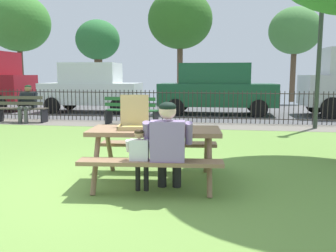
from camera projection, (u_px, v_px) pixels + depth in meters
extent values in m
cube|color=olive|center=(115.00, 163.00, 6.23)|extent=(28.00, 10.99, 0.02)
cube|color=slate|center=(163.00, 125.00, 10.91)|extent=(28.00, 1.40, 0.01)
cube|color=#515154|center=(181.00, 110.00, 15.37)|extent=(28.00, 7.71, 0.01)
cube|color=#8A684A|center=(155.00, 131.00, 4.98)|extent=(1.87, 0.93, 0.06)
cube|color=#8A684A|center=(150.00, 162.00, 4.43)|extent=(1.82, 0.45, 0.05)
cube|color=#8A684A|center=(159.00, 144.00, 5.61)|extent=(1.82, 0.45, 0.05)
cylinder|color=#8A684A|center=(96.00, 164.00, 4.67)|extent=(0.11, 0.44, 0.74)
cylinder|color=#8A684A|center=(110.00, 151.00, 5.48)|extent=(0.11, 0.44, 0.74)
cylinder|color=#8A684A|center=(209.00, 166.00, 4.58)|extent=(0.11, 0.44, 0.74)
cylinder|color=#8A684A|center=(207.00, 152.00, 5.39)|extent=(0.11, 0.44, 0.74)
cube|color=tan|center=(133.00, 128.00, 4.97)|extent=(0.46, 0.46, 0.01)
cube|color=silver|center=(133.00, 128.00, 4.97)|extent=(0.43, 0.43, 0.00)
cube|color=tan|center=(132.00, 128.00, 4.77)|extent=(0.40, 0.08, 0.04)
cube|color=tan|center=(135.00, 124.00, 5.16)|extent=(0.40, 0.08, 0.04)
cube|color=tan|center=(119.00, 126.00, 4.96)|extent=(0.08, 0.40, 0.04)
cube|color=tan|center=(148.00, 126.00, 4.97)|extent=(0.08, 0.40, 0.04)
cube|color=tan|center=(135.00, 109.00, 5.14)|extent=(0.41, 0.11, 0.41)
cylinder|color=tan|center=(133.00, 128.00, 4.97)|extent=(0.34, 0.34, 0.01)
cylinder|color=#ECD45D|center=(133.00, 127.00, 4.97)|extent=(0.32, 0.32, 0.00)
pyramid|color=#F9D472|center=(162.00, 130.00, 4.85)|extent=(0.23, 0.20, 0.01)
cube|color=tan|center=(169.00, 129.00, 4.85)|extent=(0.07, 0.18, 0.02)
cylinder|color=black|center=(162.00, 171.00, 4.86)|extent=(0.12, 0.12, 0.44)
cylinder|color=black|center=(161.00, 156.00, 4.62)|extent=(0.19, 0.43, 0.15)
cylinder|color=black|center=(177.00, 171.00, 4.85)|extent=(0.12, 0.12, 0.44)
cylinder|color=black|center=(176.00, 157.00, 4.61)|extent=(0.19, 0.43, 0.15)
cube|color=#8C72A5|center=(167.00, 142.00, 4.38)|extent=(0.44, 0.26, 0.52)
cylinder|color=#8C72A5|center=(147.00, 133.00, 4.43)|extent=(0.11, 0.22, 0.31)
cylinder|color=#8C72A5|center=(189.00, 133.00, 4.39)|extent=(0.11, 0.22, 0.31)
sphere|color=beige|center=(168.00, 111.00, 4.34)|extent=(0.21, 0.21, 0.21)
ellipsoid|color=black|center=(168.00, 107.00, 4.32)|extent=(0.21, 0.20, 0.12)
cylinder|color=black|center=(138.00, 174.00, 4.70)|extent=(0.07, 0.07, 0.44)
cylinder|color=black|center=(136.00, 159.00, 4.55)|extent=(0.10, 0.24, 0.08)
cylinder|color=black|center=(146.00, 174.00, 4.69)|extent=(0.07, 0.07, 0.44)
cylinder|color=black|center=(145.00, 159.00, 4.54)|extent=(0.10, 0.24, 0.08)
cube|color=silver|center=(139.00, 151.00, 4.41)|extent=(0.24, 0.14, 0.29)
cylinder|color=silver|center=(128.00, 146.00, 4.44)|extent=(0.06, 0.12, 0.17)
cylinder|color=silver|center=(151.00, 146.00, 4.42)|extent=(0.06, 0.12, 0.17)
sphere|color=tan|center=(139.00, 134.00, 4.39)|extent=(0.12, 0.12, 0.12)
ellipsoid|color=#302416|center=(139.00, 132.00, 4.39)|extent=(0.12, 0.11, 0.07)
cylinder|color=#2D2823|center=(167.00, 93.00, 11.46)|extent=(23.99, 0.03, 0.03)
cylinder|color=#2D2823|center=(167.00, 117.00, 11.58)|extent=(23.99, 0.03, 0.03)
cylinder|color=#2D2823|center=(0.00, 104.00, 12.45)|extent=(0.02, 0.02, 1.02)
cylinder|color=#2D2823|center=(3.00, 104.00, 12.43)|extent=(0.02, 0.02, 1.02)
cylinder|color=#2D2823|center=(7.00, 104.00, 12.41)|extent=(0.02, 0.02, 1.02)
cylinder|color=#2D2823|center=(11.00, 104.00, 12.39)|extent=(0.02, 0.02, 1.02)
cylinder|color=#2D2823|center=(14.00, 104.00, 12.36)|extent=(0.02, 0.02, 1.02)
cylinder|color=#2D2823|center=(18.00, 104.00, 12.34)|extent=(0.02, 0.02, 1.02)
cylinder|color=#2D2823|center=(22.00, 104.00, 12.32)|extent=(0.02, 0.02, 1.02)
cylinder|color=#2D2823|center=(26.00, 104.00, 12.30)|extent=(0.02, 0.02, 1.02)
cylinder|color=#2D2823|center=(29.00, 104.00, 12.28)|extent=(0.02, 0.02, 1.02)
cylinder|color=#2D2823|center=(33.00, 104.00, 12.25)|extent=(0.02, 0.02, 1.02)
cylinder|color=#2D2823|center=(37.00, 104.00, 12.23)|extent=(0.02, 0.02, 1.02)
cylinder|color=#2D2823|center=(41.00, 104.00, 12.21)|extent=(0.02, 0.02, 1.02)
cylinder|color=#2D2823|center=(45.00, 104.00, 12.19)|extent=(0.02, 0.02, 1.02)
cylinder|color=#2D2823|center=(49.00, 104.00, 12.17)|extent=(0.02, 0.02, 1.02)
cylinder|color=#2D2823|center=(52.00, 105.00, 12.14)|extent=(0.02, 0.02, 1.02)
cylinder|color=#2D2823|center=(56.00, 105.00, 12.12)|extent=(0.02, 0.02, 1.02)
cylinder|color=#2D2823|center=(60.00, 105.00, 12.10)|extent=(0.02, 0.02, 1.02)
cylinder|color=#2D2823|center=(64.00, 105.00, 12.08)|extent=(0.02, 0.02, 1.02)
cylinder|color=#2D2823|center=(68.00, 105.00, 12.06)|extent=(0.02, 0.02, 1.02)
cylinder|color=#2D2823|center=(72.00, 105.00, 12.03)|extent=(0.02, 0.02, 1.02)
cylinder|color=#2D2823|center=(76.00, 105.00, 12.01)|extent=(0.02, 0.02, 1.02)
cylinder|color=#2D2823|center=(80.00, 105.00, 11.99)|extent=(0.02, 0.02, 1.02)
cylinder|color=#2D2823|center=(84.00, 105.00, 11.97)|extent=(0.02, 0.02, 1.02)
cylinder|color=#2D2823|center=(88.00, 105.00, 11.94)|extent=(0.02, 0.02, 1.02)
cylinder|color=#2D2823|center=(92.00, 105.00, 11.92)|extent=(0.02, 0.02, 1.02)
cylinder|color=#2D2823|center=(96.00, 105.00, 11.90)|extent=(0.02, 0.02, 1.02)
cylinder|color=#2D2823|center=(100.00, 105.00, 11.88)|extent=(0.02, 0.02, 1.02)
cylinder|color=#2D2823|center=(104.00, 105.00, 11.86)|extent=(0.02, 0.02, 1.02)
cylinder|color=#2D2823|center=(108.00, 105.00, 11.83)|extent=(0.02, 0.02, 1.02)
cylinder|color=#2D2823|center=(112.00, 105.00, 11.81)|extent=(0.02, 0.02, 1.02)
cylinder|color=#2D2823|center=(116.00, 105.00, 11.79)|extent=(0.02, 0.02, 1.02)
cylinder|color=#2D2823|center=(120.00, 105.00, 11.77)|extent=(0.02, 0.02, 1.02)
cylinder|color=#2D2823|center=(124.00, 106.00, 11.75)|extent=(0.02, 0.02, 1.02)
cylinder|color=#2D2823|center=(129.00, 106.00, 11.72)|extent=(0.02, 0.02, 1.02)
cylinder|color=#2D2823|center=(133.00, 106.00, 11.70)|extent=(0.02, 0.02, 1.02)
cylinder|color=#2D2823|center=(137.00, 106.00, 11.68)|extent=(0.02, 0.02, 1.02)
cylinder|color=#2D2823|center=(141.00, 106.00, 11.66)|extent=(0.02, 0.02, 1.02)
cylinder|color=#2D2823|center=(145.00, 106.00, 11.64)|extent=(0.02, 0.02, 1.02)
cylinder|color=#2D2823|center=(150.00, 106.00, 11.61)|extent=(0.02, 0.02, 1.02)
cylinder|color=#2D2823|center=(154.00, 106.00, 11.59)|extent=(0.02, 0.02, 1.02)
cylinder|color=#2D2823|center=(158.00, 106.00, 11.57)|extent=(0.02, 0.02, 1.02)
cylinder|color=#2D2823|center=(162.00, 106.00, 11.55)|extent=(0.02, 0.02, 1.02)
cylinder|color=#2D2823|center=(167.00, 106.00, 11.53)|extent=(0.02, 0.02, 1.02)
cylinder|color=#2D2823|center=(171.00, 106.00, 11.50)|extent=(0.02, 0.02, 1.02)
cylinder|color=#2D2823|center=(175.00, 106.00, 11.48)|extent=(0.02, 0.02, 1.02)
cylinder|color=#2D2823|center=(180.00, 106.00, 11.46)|extent=(0.02, 0.02, 1.02)
cylinder|color=#2D2823|center=(184.00, 106.00, 11.44)|extent=(0.02, 0.02, 1.02)
cylinder|color=#2D2823|center=(188.00, 106.00, 11.42)|extent=(0.02, 0.02, 1.02)
cylinder|color=#2D2823|center=(193.00, 106.00, 11.39)|extent=(0.02, 0.02, 1.02)
cylinder|color=#2D2823|center=(197.00, 107.00, 11.37)|extent=(0.02, 0.02, 1.02)
cylinder|color=#2D2823|center=(202.00, 107.00, 11.35)|extent=(0.02, 0.02, 1.02)
cylinder|color=#2D2823|center=(206.00, 107.00, 11.33)|extent=(0.02, 0.02, 1.02)
cylinder|color=#2D2823|center=(210.00, 107.00, 11.31)|extent=(0.02, 0.02, 1.02)
cylinder|color=#2D2823|center=(215.00, 107.00, 11.28)|extent=(0.02, 0.02, 1.02)
cylinder|color=#2D2823|center=(219.00, 107.00, 11.26)|extent=(0.02, 0.02, 1.02)
cylinder|color=#2D2823|center=(224.00, 107.00, 11.24)|extent=(0.02, 0.02, 1.02)
cylinder|color=#2D2823|center=(228.00, 107.00, 11.22)|extent=(0.02, 0.02, 1.02)
cylinder|color=#2D2823|center=(233.00, 107.00, 11.20)|extent=(0.02, 0.02, 1.02)
cylinder|color=#2D2823|center=(238.00, 107.00, 11.17)|extent=(0.02, 0.02, 1.02)
cylinder|color=#2D2823|center=(242.00, 107.00, 11.15)|extent=(0.02, 0.02, 1.02)
cylinder|color=#2D2823|center=(247.00, 107.00, 11.13)|extent=(0.02, 0.02, 1.02)
cylinder|color=#2D2823|center=(251.00, 107.00, 11.11)|extent=(0.02, 0.02, 1.02)
cylinder|color=#2D2823|center=(256.00, 107.00, 11.08)|extent=(0.02, 0.02, 1.02)
cylinder|color=#2D2823|center=(261.00, 107.00, 11.06)|extent=(0.02, 0.02, 1.02)
cylinder|color=#2D2823|center=(265.00, 108.00, 11.04)|extent=(0.02, 0.02, 1.02)
cylinder|color=#2D2823|center=(270.00, 108.00, 11.02)|extent=(0.02, 0.02, 1.02)
cylinder|color=#2D2823|center=(275.00, 108.00, 11.00)|extent=(0.02, 0.02, 1.02)
cylinder|color=#2D2823|center=(279.00, 108.00, 10.97)|extent=(0.02, 0.02, 1.02)
cylinder|color=#2D2823|center=(284.00, 108.00, 10.95)|extent=(0.02, 0.02, 1.02)
cylinder|color=#2D2823|center=(289.00, 108.00, 10.93)|extent=(0.02, 0.02, 1.02)
cylinder|color=#2D2823|center=(294.00, 108.00, 10.91)|extent=(0.02, 0.02, 1.02)
cylinder|color=#2D2823|center=(299.00, 108.00, 10.89)|extent=(0.02, 0.02, 1.02)
cylinder|color=#2D2823|center=(303.00, 108.00, 10.86)|extent=(0.02, 0.02, 1.02)
cylinder|color=#2D2823|center=(308.00, 108.00, 10.84)|extent=(0.02, 0.02, 1.02)
cylinder|color=#2D2823|center=(313.00, 108.00, 10.82)|extent=(0.02, 0.02, 1.02)
cylinder|color=#2D2823|center=(318.00, 108.00, 10.80)|extent=(0.02, 0.02, 1.02)
cylinder|color=#2D2823|center=(323.00, 108.00, 10.78)|extent=(0.02, 0.02, 1.02)
cylinder|color=#2D2823|center=(328.00, 108.00, 10.75)|extent=(0.02, 0.02, 1.02)
cylinder|color=#2D2823|center=(333.00, 108.00, 10.73)|extent=(0.02, 0.02, 1.02)
cube|color=#50483D|center=(24.00, 108.00, 11.64)|extent=(1.60, 0.20, 0.04)
cube|color=#50483D|center=(22.00, 108.00, 11.50)|extent=(1.60, 0.20, 0.04)
cube|color=#50483D|center=(20.00, 109.00, 11.37)|extent=(1.60, 0.20, 0.04)
cube|color=#50483D|center=(18.00, 103.00, 11.28)|extent=(1.60, 0.15, 0.11)
cube|color=#50483D|center=(18.00, 98.00, 11.26)|extent=(1.60, 0.15, 0.11)
cube|color=black|center=(44.00, 116.00, 11.41)|extent=(0.08, 0.44, 0.44)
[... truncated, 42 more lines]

